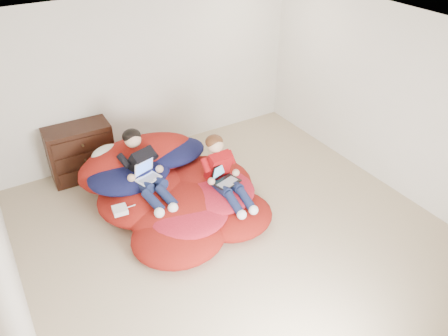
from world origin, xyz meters
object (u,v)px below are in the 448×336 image
older_boy (143,166)px  younger_boy (223,170)px  beanbag_pile (174,191)px  laptop_white (146,173)px  laptop_black (225,177)px  dresser (81,152)px

older_boy → younger_boy: 1.04m
older_boy → beanbag_pile: bearing=-28.6°
laptop_white → laptop_black: laptop_white is taller
dresser → older_boy: 1.35m
laptop_white → beanbag_pile: bearing=-13.3°
dresser → laptop_white: (0.51, -1.32, 0.21)m
younger_boy → laptop_white: (-0.87, 0.48, -0.02)m
older_boy → laptop_white: older_boy is taller
dresser → younger_boy: (1.38, -1.80, 0.23)m
beanbag_pile → older_boy: 0.57m
younger_boy → beanbag_pile: bearing=143.7°
laptop_black → beanbag_pile: bearing=141.7°
dresser → laptop_black: dresser is taller
younger_boy → dresser: bearing=127.6°
beanbag_pile → laptop_black: beanbag_pile is taller
beanbag_pile → laptop_white: beanbag_pile is taller
dresser → older_boy: older_boy is taller
dresser → younger_boy: bearing=-52.4°
dresser → laptop_white: bearing=-68.8°
younger_boy → laptop_white: bearing=151.4°
dresser → laptop_black: size_ratio=2.47×
dresser → older_boy: size_ratio=0.80×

